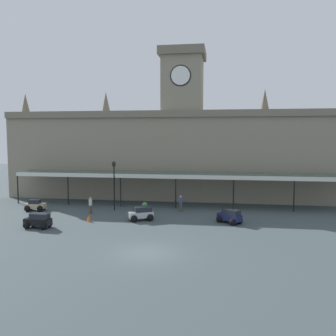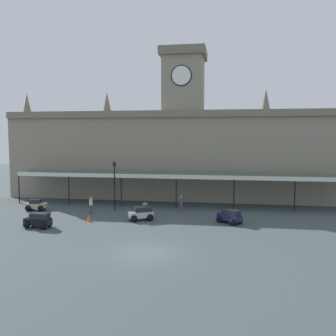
# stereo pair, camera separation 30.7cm
# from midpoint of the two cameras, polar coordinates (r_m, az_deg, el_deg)

# --- Properties ---
(ground_plane) EXTENTS (140.00, 140.00, 0.00)m
(ground_plane) POSITION_cam_midpoint_polar(r_m,az_deg,el_deg) (24.99, -3.84, -13.21)
(ground_plane) COLOR #3E4A4D
(station_building) EXTENTS (43.99, 6.19, 18.34)m
(station_building) POSITION_cam_midpoint_polar(r_m,az_deg,el_deg) (45.42, 2.11, 2.78)
(station_building) COLOR gray
(station_building) RESTS_ON ground
(entrance_canopy) EXTENTS (37.19, 3.26, 3.73)m
(entrance_canopy) POSITION_cam_midpoint_polar(r_m,az_deg,el_deg) (40.34, 1.24, -0.97)
(entrance_canopy) COLOR #38564C
(entrance_canopy) RESTS_ON ground
(car_beige_sedan) EXTENTS (2.13, 1.66, 1.19)m
(car_beige_sedan) POSITION_cam_midpoint_polar(r_m,az_deg,el_deg) (40.66, -20.39, -5.63)
(car_beige_sedan) COLOR tan
(car_beige_sedan) RESTS_ON ground
(car_silver_estate) EXTENTS (2.43, 2.16, 1.27)m
(car_silver_estate) POSITION_cam_midpoint_polar(r_m,az_deg,el_deg) (33.96, -4.48, -7.30)
(car_silver_estate) COLOR #B2B5BA
(car_silver_estate) RESTS_ON ground
(car_navy_estate) EXTENTS (2.40, 2.33, 1.27)m
(car_navy_estate) POSITION_cam_midpoint_polar(r_m,az_deg,el_deg) (33.26, 9.45, -7.62)
(car_navy_estate) COLOR #19214C
(car_navy_estate) RESTS_ON ground
(car_black_estate) EXTENTS (2.30, 1.64, 1.27)m
(car_black_estate) POSITION_cam_midpoint_polar(r_m,az_deg,el_deg) (33.12, -20.02, -7.92)
(car_black_estate) COLOR black
(car_black_estate) RESTS_ON ground
(pedestrian_near_entrance) EXTENTS (0.34, 0.34, 1.67)m
(pedestrian_near_entrance) POSITION_cam_midpoint_polar(r_m,az_deg,el_deg) (37.72, 1.77, -5.50)
(pedestrian_near_entrance) COLOR brown
(pedestrian_near_entrance) RESTS_ON ground
(pedestrian_crossing_forecourt) EXTENTS (0.34, 0.39, 1.67)m
(pedestrian_crossing_forecourt) POSITION_cam_midpoint_polar(r_m,az_deg,el_deg) (37.68, -12.35, -5.63)
(pedestrian_crossing_forecourt) COLOR brown
(pedestrian_crossing_forecourt) RESTS_ON ground
(victorian_lamppost) EXTENTS (0.30, 0.30, 5.22)m
(victorian_lamppost) POSITION_cam_midpoint_polar(r_m,az_deg,el_deg) (38.40, -8.71, -1.88)
(victorian_lamppost) COLOR black
(victorian_lamppost) RESTS_ON ground
(traffic_cone) EXTENTS (0.40, 0.40, 0.62)m
(traffic_cone) POSITION_cam_midpoint_polar(r_m,az_deg,el_deg) (34.27, -12.63, -7.74)
(traffic_cone) COLOR orange
(traffic_cone) RESTS_ON ground
(planter_near_kerb) EXTENTS (0.60, 0.60, 0.96)m
(planter_near_kerb) POSITION_cam_midpoint_polar(r_m,az_deg,el_deg) (37.97, -3.95, -6.09)
(planter_near_kerb) COLOR #47423D
(planter_near_kerb) RESTS_ON ground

